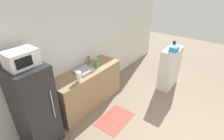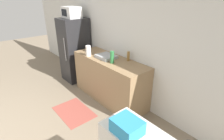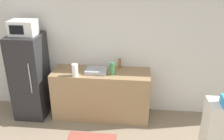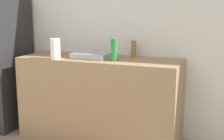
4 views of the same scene
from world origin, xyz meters
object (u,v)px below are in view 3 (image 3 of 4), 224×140
Objects in this scene: bottle_tall at (112,69)px; bottle_short at (120,63)px; paper_towel_roll at (75,70)px; microwave at (23,28)px; refrigerator at (30,76)px.

bottle_tall is 1.26× the size of bottle_short.
microwave is at bearing 169.53° from paper_towel_roll.
microwave is 1.93× the size of bottle_tall.
refrigerator is at bearing 177.86° from bottle_tall.
paper_towel_roll is (0.92, -0.17, 0.24)m from refrigerator.
paper_towel_roll is (-0.64, -0.11, -0.01)m from bottle_tall.
paper_towel_roll is at bearing -170.03° from bottle_tall.
bottle_tall reaches higher than bottle_short.
microwave reaches higher than bottle_tall.
bottle_short is 0.87m from paper_towel_roll.
microwave is at bearing 177.91° from bottle_tall.
paper_towel_roll is (0.92, -0.17, -0.69)m from microwave.
bottle_short is at bearing 9.06° from refrigerator.
bottle_short is at bearing 9.10° from microwave.
microwave is 1.16m from paper_towel_roll.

